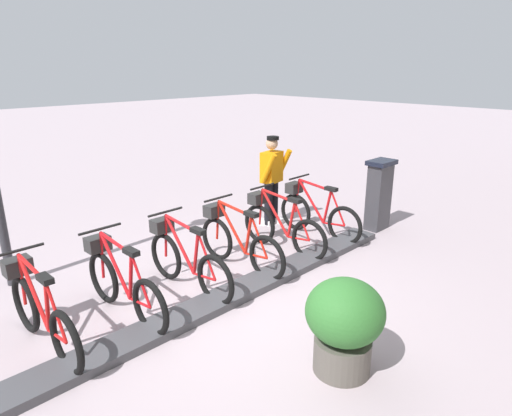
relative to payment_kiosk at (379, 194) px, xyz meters
name	(u,v)px	position (x,y,z in m)	size (l,w,h in m)	color
ground_plane	(229,299)	(-0.05, 3.67, -0.67)	(60.00, 60.00, 0.00)	#B19FA7
dock_rail_base	(229,296)	(-0.05, 3.67, -0.62)	(0.44, 6.37, 0.10)	#47474C
payment_kiosk	(379,194)	(0.00, 0.00, 0.00)	(0.36, 0.52, 1.28)	#38383D
bike_docked_0	(316,212)	(0.57, 1.09, -0.24)	(1.72, 0.54, 1.02)	black
bike_docked_1	(280,225)	(0.57, 2.02, -0.24)	(1.72, 0.54, 1.02)	black
bike_docked_2	(237,241)	(0.57, 2.94, -0.24)	(1.72, 0.54, 1.02)	black
bike_docked_3	(185,259)	(0.57, 3.87, -0.24)	(1.72, 0.54, 1.02)	black
bike_docked_4	(121,282)	(0.57, 4.80, -0.24)	(1.72, 0.54, 1.02)	black
bike_docked_5	(40,311)	(0.57, 5.73, -0.24)	(1.72, 0.54, 1.02)	black
worker_near_rack	(272,177)	(1.54, 1.18, 0.24)	(0.50, 0.67, 1.66)	white
planter_bush	(344,322)	(-1.88, 3.80, -0.12)	(0.76, 0.76, 0.97)	#59544C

